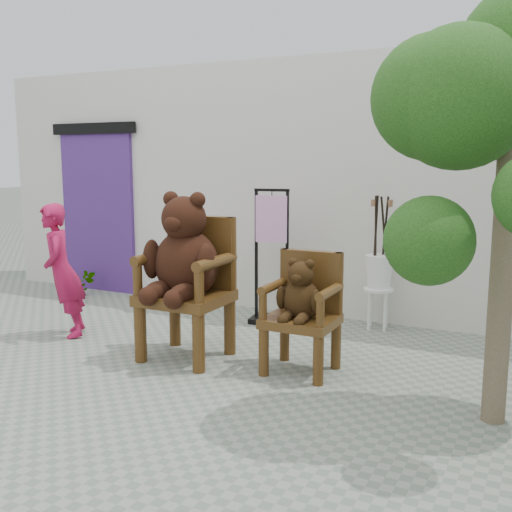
{
  "coord_description": "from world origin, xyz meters",
  "views": [
    {
      "loc": [
        2.67,
        -3.93,
        1.83
      ],
      "look_at": [
        0.25,
        0.97,
        0.95
      ],
      "focal_mm": 42.0,
      "sensor_mm": 36.0,
      "label": 1
    }
  ],
  "objects_px": {
    "person": "(62,271)",
    "cafe_table": "(172,272)",
    "stool_bucket": "(379,271)",
    "chair_big": "(186,264)",
    "chair_small": "(303,302)",
    "display_stand": "(271,272)"
  },
  "relations": [
    {
      "from": "person",
      "to": "cafe_table",
      "type": "xyz_separation_m",
      "value": [
        0.29,
        1.56,
        -0.25
      ]
    },
    {
      "from": "person",
      "to": "stool_bucket",
      "type": "distance_m",
      "value": 3.34
    },
    {
      "from": "chair_big",
      "to": "chair_small",
      "type": "distance_m",
      "value": 1.14
    },
    {
      "from": "cafe_table",
      "to": "chair_small",
      "type": "bearing_deg",
      "value": -31.4
    },
    {
      "from": "cafe_table",
      "to": "display_stand",
      "type": "relative_size",
      "value": 0.47
    },
    {
      "from": "chair_small",
      "to": "stool_bucket",
      "type": "height_order",
      "value": "stool_bucket"
    },
    {
      "from": "chair_big",
      "to": "person",
      "type": "relative_size",
      "value": 1.12
    },
    {
      "from": "person",
      "to": "stool_bucket",
      "type": "xyz_separation_m",
      "value": [
        2.86,
        1.72,
        -0.05
      ]
    },
    {
      "from": "person",
      "to": "chair_small",
      "type": "bearing_deg",
      "value": 52.51
    },
    {
      "from": "stool_bucket",
      "to": "person",
      "type": "bearing_deg",
      "value": -149.01
    },
    {
      "from": "stool_bucket",
      "to": "display_stand",
      "type": "bearing_deg",
      "value": -166.48
    },
    {
      "from": "cafe_table",
      "to": "stool_bucket",
      "type": "bearing_deg",
      "value": 3.64
    },
    {
      "from": "chair_big",
      "to": "chair_small",
      "type": "xyz_separation_m",
      "value": [
        1.1,
        0.14,
        -0.27
      ]
    },
    {
      "from": "cafe_table",
      "to": "display_stand",
      "type": "distance_m",
      "value": 1.43
    },
    {
      "from": "cafe_table",
      "to": "stool_bucket",
      "type": "height_order",
      "value": "stool_bucket"
    },
    {
      "from": "chair_big",
      "to": "stool_bucket",
      "type": "relative_size",
      "value": 1.06
    },
    {
      "from": "chair_small",
      "to": "person",
      "type": "relative_size",
      "value": 0.75
    },
    {
      "from": "person",
      "to": "display_stand",
      "type": "relative_size",
      "value": 0.92
    },
    {
      "from": "chair_big",
      "to": "cafe_table",
      "type": "relative_size",
      "value": 2.2
    },
    {
      "from": "person",
      "to": "display_stand",
      "type": "xyz_separation_m",
      "value": [
        1.71,
        1.44,
        -0.11
      ]
    },
    {
      "from": "person",
      "to": "cafe_table",
      "type": "height_order",
      "value": "person"
    },
    {
      "from": "cafe_table",
      "to": "display_stand",
      "type": "height_order",
      "value": "display_stand"
    }
  ]
}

